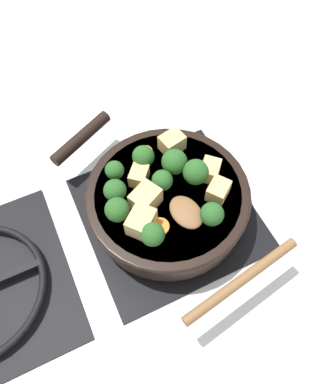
# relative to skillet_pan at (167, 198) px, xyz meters

# --- Properties ---
(ground_plane) EXTENTS (2.40, 2.40, 0.00)m
(ground_plane) POSITION_rel_skillet_pan_xyz_m (-0.00, -0.00, -0.06)
(ground_plane) COLOR silver
(front_burner_grate) EXTENTS (0.31, 0.31, 0.03)m
(front_burner_grate) POSITION_rel_skillet_pan_xyz_m (-0.00, -0.00, -0.05)
(front_burner_grate) COLOR black
(front_burner_grate) RESTS_ON ground_plane
(skillet_pan) EXTENTS (0.38, 0.31, 0.06)m
(skillet_pan) POSITION_rel_skillet_pan_xyz_m (0.00, 0.00, 0.00)
(skillet_pan) COLOR black
(skillet_pan) RESTS_ON front_burner_grate
(wooden_spoon) EXTENTS (0.20, 0.21, 0.02)m
(wooden_spoon) POSITION_rel_skillet_pan_xyz_m (-0.13, -0.02, 0.03)
(wooden_spoon) COLOR brown
(wooden_spoon) RESTS_ON skillet_pan
(tofu_cube_center_large) EXTENTS (0.05, 0.05, 0.03)m
(tofu_cube_center_large) POSITION_rel_skillet_pan_xyz_m (0.04, 0.03, 0.04)
(tofu_cube_center_large) COLOR #DBB770
(tofu_cube_center_large) RESTS_ON skillet_pan
(tofu_cube_near_handle) EXTENTS (0.04, 0.05, 0.03)m
(tofu_cube_near_handle) POSITION_rel_skillet_pan_xyz_m (0.08, -0.05, 0.04)
(tofu_cube_near_handle) COLOR #DBB770
(tofu_cube_near_handle) RESTS_ON skillet_pan
(tofu_cube_east_chunk) EXTENTS (0.05, 0.05, 0.03)m
(tofu_cube_east_chunk) POSITION_rel_skillet_pan_xyz_m (-0.04, -0.07, 0.04)
(tofu_cube_east_chunk) COLOR #DBB770
(tofu_cube_east_chunk) RESTS_ON skillet_pan
(tofu_cube_west_chunk) EXTENTS (0.06, 0.06, 0.04)m
(tofu_cube_west_chunk) POSITION_rel_skillet_pan_xyz_m (-0.04, 0.07, 0.04)
(tofu_cube_west_chunk) COLOR #DBB770
(tofu_cube_west_chunk) RESTS_ON skillet_pan
(tofu_cube_back_piece) EXTENTS (0.05, 0.05, 0.03)m
(tofu_cube_back_piece) POSITION_rel_skillet_pan_xyz_m (0.00, -0.08, 0.04)
(tofu_cube_back_piece) COLOR #DBB770
(tofu_cube_back_piece) RESTS_ON skillet_pan
(tofu_cube_front_piece) EXTENTS (0.05, 0.06, 0.04)m
(tofu_cube_front_piece) POSITION_rel_skillet_pan_xyz_m (-0.01, 0.04, 0.04)
(tofu_cube_front_piece) COLOR #DBB770
(tofu_cube_front_piece) RESTS_ON skillet_pan
(broccoli_floret_near_spoon) EXTENTS (0.04, 0.04, 0.04)m
(broccoli_floret_near_spoon) POSITION_rel_skillet_pan_xyz_m (0.01, 0.00, 0.05)
(broccoli_floret_near_spoon) COLOR #709956
(broccoli_floret_near_spoon) RESTS_ON skillet_pan
(broccoli_floret_center_top) EXTENTS (0.04, 0.04, 0.05)m
(broccoli_floret_center_top) POSITION_rel_skillet_pan_xyz_m (-0.01, -0.05, 0.05)
(broccoli_floret_center_top) COLOR #709956
(broccoli_floret_center_top) RESTS_ON skillet_pan
(broccoli_floret_east_rim) EXTENTS (0.04, 0.04, 0.05)m
(broccoli_floret_east_rim) POSITION_rel_skillet_pan_xyz_m (0.02, 0.08, 0.05)
(broccoli_floret_east_rim) COLOR #709956
(broccoli_floret_east_rim) RESTS_ON skillet_pan
(broccoli_floret_west_rim) EXTENTS (0.05, 0.05, 0.05)m
(broccoli_floret_west_rim) POSITION_rel_skillet_pan_xyz_m (0.03, -0.03, 0.05)
(broccoli_floret_west_rim) COLOR #709956
(broccoli_floret_west_rim) RESTS_ON skillet_pan
(broccoli_floret_north_edge) EXTENTS (0.04, 0.04, 0.05)m
(broccoli_floret_north_edge) POSITION_rel_skillet_pan_xyz_m (-0.01, 0.09, 0.05)
(broccoli_floret_north_edge) COLOR #709956
(broccoli_floret_north_edge) RESTS_ON skillet_pan
(broccoli_floret_south_cluster) EXTENTS (0.03, 0.03, 0.04)m
(broccoli_floret_south_cluster) POSITION_rel_skillet_pan_xyz_m (0.06, 0.07, 0.05)
(broccoli_floret_south_cluster) COLOR #709956
(broccoli_floret_south_cluster) RESTS_ON skillet_pan
(broccoli_floret_mid_floret) EXTENTS (0.04, 0.04, 0.05)m
(broccoli_floret_mid_floret) POSITION_rel_skillet_pan_xyz_m (-0.08, -0.04, 0.05)
(broccoli_floret_mid_floret) COLOR #709956
(broccoli_floret_mid_floret) RESTS_ON skillet_pan
(broccoli_floret_small_inner) EXTENTS (0.04, 0.04, 0.05)m
(broccoli_floret_small_inner) POSITION_rel_skillet_pan_xyz_m (0.07, 0.01, 0.05)
(broccoli_floret_small_inner) COLOR #709956
(broccoli_floret_small_inner) RESTS_ON skillet_pan
(broccoli_floret_tall_stem) EXTENTS (0.04, 0.04, 0.05)m
(broccoli_floret_tall_stem) POSITION_rel_skillet_pan_xyz_m (-0.07, 0.06, 0.05)
(broccoli_floret_tall_stem) COLOR #709956
(broccoli_floret_tall_stem) RESTS_ON skillet_pan
(carrot_slice_orange_thin) EXTENTS (0.02, 0.02, 0.01)m
(carrot_slice_orange_thin) POSITION_rel_skillet_pan_xyz_m (0.09, -0.00, 0.03)
(carrot_slice_orange_thin) COLOR orange
(carrot_slice_orange_thin) RESTS_ON skillet_pan
(carrot_slice_near_center) EXTENTS (0.03, 0.03, 0.01)m
(carrot_slice_near_center) POSITION_rel_skillet_pan_xyz_m (-0.06, 0.04, 0.03)
(carrot_slice_near_center) COLOR orange
(carrot_slice_near_center) RESTS_ON skillet_pan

